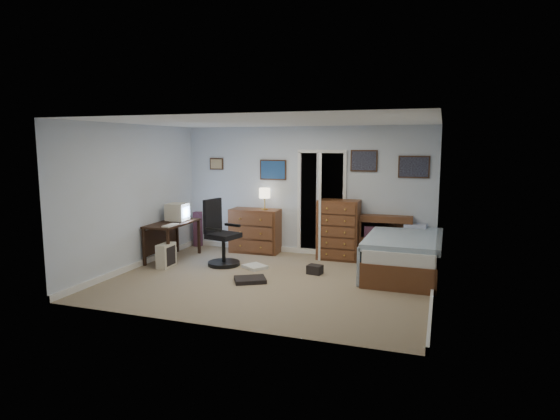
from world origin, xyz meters
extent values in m
cube|color=gray|center=(0.00, 0.00, -0.01)|extent=(5.00, 4.00, 0.02)
cube|color=black|center=(-2.20, 0.71, 0.69)|extent=(0.60, 1.24, 0.04)
cube|color=black|center=(-2.43, 0.13, 0.33)|extent=(0.05, 0.05, 0.67)
cube|color=black|center=(-1.94, 0.14, 0.33)|extent=(0.05, 0.05, 0.67)
cube|color=black|center=(-2.46, 1.28, 0.33)|extent=(0.05, 0.05, 0.67)
cube|color=black|center=(-1.97, 1.29, 0.33)|extent=(0.05, 0.05, 0.67)
cube|color=black|center=(-2.46, 0.70, 0.38)|extent=(0.06, 1.13, 0.47)
cube|color=beige|center=(-2.18, 0.86, 0.88)|extent=(0.37, 0.35, 0.32)
cube|color=#8CB2F2|center=(-2.00, 0.86, 0.88)|extent=(0.02, 0.26, 0.21)
cube|color=beige|center=(-2.18, 0.86, 0.72)|extent=(0.24, 0.24, 0.02)
cube|color=beige|center=(-2.02, 0.36, 0.72)|extent=(0.15, 0.38, 0.02)
cube|color=beige|center=(-2.00, 0.16, 0.21)|extent=(0.20, 0.40, 0.42)
cube|color=black|center=(-1.90, 0.16, 0.21)|extent=(0.01, 0.28, 0.33)
cylinder|color=black|center=(-1.10, 0.61, 0.03)|extent=(0.69, 0.69, 0.07)
cylinder|color=black|center=(-1.10, 0.61, 0.28)|extent=(0.08, 0.08, 0.44)
cube|color=black|center=(-1.10, 0.61, 0.54)|extent=(0.58, 0.58, 0.09)
cube|color=black|center=(-1.33, 0.67, 0.88)|extent=(0.17, 0.44, 0.61)
cube|color=black|center=(-1.16, 0.35, 0.69)|extent=(0.33, 0.13, 0.04)
cube|color=black|center=(-1.04, 0.87, 0.69)|extent=(0.33, 0.13, 0.04)
cube|color=maroon|center=(-2.32, 1.87, 0.37)|extent=(0.16, 0.16, 0.74)
cube|color=brown|center=(-0.95, 1.77, 0.44)|extent=(1.00, 0.53, 0.87)
cylinder|color=gold|center=(-0.75, 1.77, 0.88)|extent=(0.14, 0.14, 0.02)
cylinder|color=gold|center=(-0.75, 1.77, 1.02)|extent=(0.03, 0.03, 0.26)
cylinder|color=beige|center=(-0.75, 1.77, 1.20)|extent=(0.23, 0.23, 0.20)
cube|color=black|center=(0.35, 2.30, 1.00)|extent=(0.90, 0.60, 2.00)
cube|color=white|center=(-0.10, 1.97, 1.00)|extent=(0.06, 0.05, 2.00)
cube|color=white|center=(0.80, 1.97, 1.00)|extent=(0.06, 0.05, 2.00)
cube|color=white|center=(0.35, 1.97, 2.02)|extent=(0.96, 0.05, 0.06)
cube|color=white|center=(0.31, 1.86, 1.00)|extent=(0.31, 0.77, 2.00)
sphere|color=gold|center=(0.62, 1.71, 1.00)|extent=(0.06, 0.06, 0.06)
cube|color=brown|center=(0.74, 1.75, 0.56)|extent=(0.77, 0.45, 1.12)
cube|color=brown|center=(1.60, 1.88, 0.43)|extent=(0.96, 0.28, 0.86)
cube|color=black|center=(1.60, 1.80, 0.59)|extent=(0.88, 0.14, 0.29)
cube|color=maroon|center=(1.60, 1.80, 0.55)|extent=(0.77, 0.15, 0.21)
cube|color=brown|center=(2.00, 1.15, 0.19)|extent=(1.13, 2.23, 0.39)
cube|color=white|center=(2.00, 1.15, 0.49)|extent=(1.09, 2.19, 0.20)
cube|color=slate|center=(2.00, 1.04, 0.61)|extent=(1.20, 1.90, 0.11)
cube|color=slate|center=(1.41, 1.04, 0.31)|extent=(0.07, 1.89, 0.60)
cube|color=#7480BA|center=(2.01, 1.98, 0.65)|extent=(0.61, 0.43, 0.14)
cube|color=#331E11|center=(-1.90, 1.98, 1.75)|extent=(0.30, 0.03, 0.24)
cube|color=#92634F|center=(-1.90, 1.96, 1.75)|extent=(0.25, 0.01, 0.19)
cube|color=#331E11|center=(-0.65, 1.98, 1.65)|extent=(0.55, 0.03, 0.40)
cube|color=#0C5159|center=(-0.65, 1.96, 1.65)|extent=(0.50, 0.01, 0.35)
cube|color=#331E11|center=(1.15, 1.98, 1.85)|extent=(0.50, 0.03, 0.40)
cube|color=black|center=(1.15, 1.96, 1.85)|extent=(0.45, 0.01, 0.35)
cube|color=#331E11|center=(2.05, 1.98, 1.75)|extent=(0.55, 0.03, 0.40)
cube|color=black|center=(2.05, 1.96, 1.75)|extent=(0.50, 0.01, 0.35)
cube|color=silver|center=(-0.49, 0.61, 0.03)|extent=(0.49, 0.47, 0.05)
cube|color=black|center=(0.59, 0.60, 0.08)|extent=(0.27, 0.23, 0.15)
cube|color=black|center=(-0.26, -0.17, 0.03)|extent=(0.60, 0.57, 0.06)
camera|label=1|loc=(2.54, -6.78, 2.16)|focal=30.00mm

